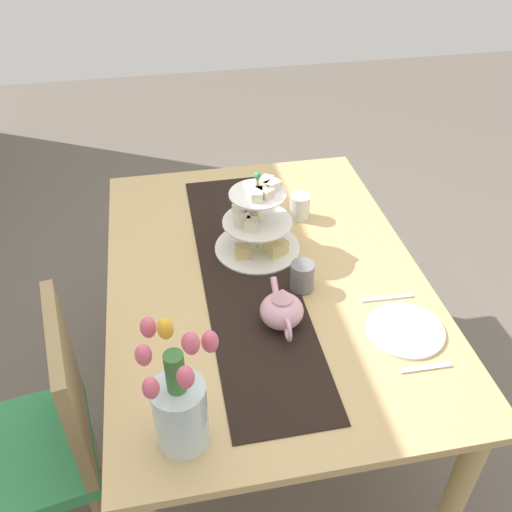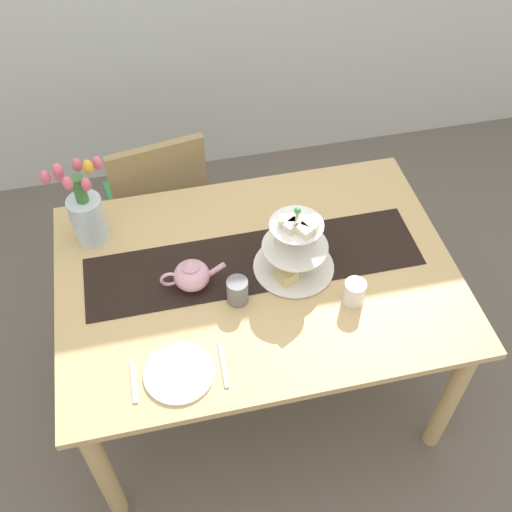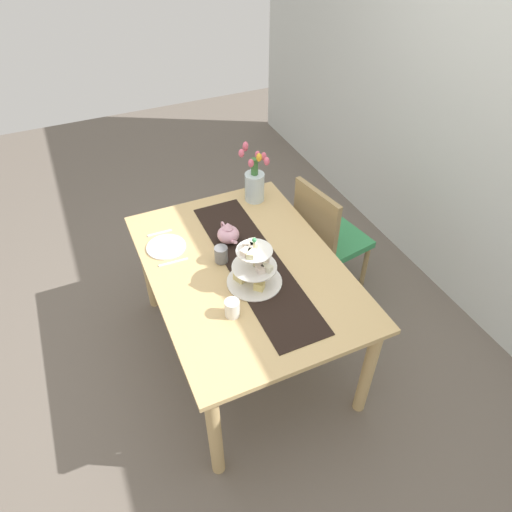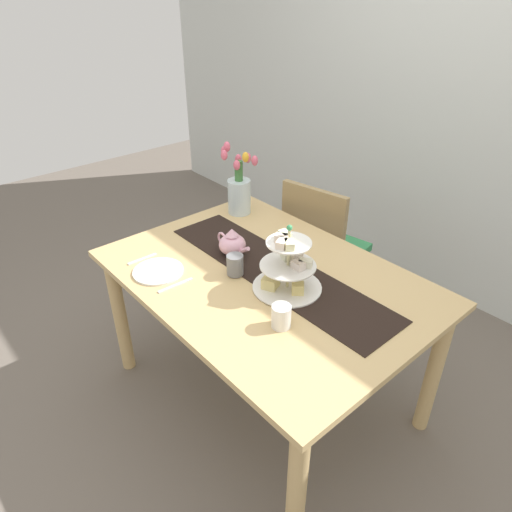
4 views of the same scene
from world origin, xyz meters
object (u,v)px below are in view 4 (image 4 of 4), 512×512
at_px(dining_table, 265,294).
at_px(dinner_plate_left, 158,271).
at_px(tulip_vase, 239,190).
at_px(knife_left, 176,285).
at_px(fork_left, 142,259).
at_px(mug_grey, 235,265).
at_px(chair_left, 321,244).
at_px(teapot, 232,244).
at_px(tiered_cake_stand, 287,268).
at_px(mug_white_text, 281,316).

bearing_deg(dining_table, dinner_plate_left, -133.78).
height_order(tulip_vase, knife_left, tulip_vase).
height_order(fork_left, knife_left, same).
bearing_deg(mug_grey, chair_left, 104.45).
relative_size(chair_left, teapot, 3.82).
height_order(dining_table, knife_left, knife_left).
bearing_deg(chair_left, tiered_cake_stand, -59.06).
xyz_separation_m(tulip_vase, mug_grey, (0.49, -0.42, -0.09)).
height_order(dinner_plate_left, fork_left, dinner_plate_left).
xyz_separation_m(dinner_plate_left, knife_left, (0.14, 0.00, -0.00)).
bearing_deg(dining_table, mug_grey, -133.30).
relative_size(teapot, mug_grey, 2.51).
bearing_deg(mug_grey, dining_table, 46.70).
relative_size(dining_table, teapot, 6.14).
xyz_separation_m(chair_left, dinner_plate_left, (-0.03, -1.10, 0.26)).
height_order(tiered_cake_stand, dinner_plate_left, tiered_cake_stand).
distance_m(dining_table, mug_grey, 0.21).
height_order(tiered_cake_stand, knife_left, tiered_cake_stand).
bearing_deg(tulip_vase, mug_grey, -40.91).
height_order(chair_left, fork_left, chair_left).
bearing_deg(tiered_cake_stand, mug_white_text, -49.09).
xyz_separation_m(dining_table, dinner_plate_left, (-0.34, -0.35, 0.11)).
relative_size(teapot, mug_white_text, 2.51).
bearing_deg(dinner_plate_left, tulip_vase, 109.70).
relative_size(dinner_plate_left, fork_left, 1.53).
bearing_deg(teapot, mug_grey, -34.41).
bearing_deg(tiered_cake_stand, dining_table, 179.45).
distance_m(dinner_plate_left, mug_white_text, 0.66).
height_order(teapot, fork_left, teapot).
height_order(teapot, mug_white_text, teapot).
bearing_deg(mug_white_text, dinner_plate_left, -166.01).
height_order(chair_left, dinner_plate_left, chair_left).
bearing_deg(tulip_vase, chair_left, 57.60).
xyz_separation_m(teapot, knife_left, (0.05, -0.35, -0.06)).
bearing_deg(tulip_vase, teapot, -43.37).
distance_m(tiered_cake_stand, mug_white_text, 0.26).
bearing_deg(dinner_plate_left, mug_white_text, 13.99).
relative_size(fork_left, knife_left, 0.88).
height_order(chair_left, tulip_vase, tulip_vase).
bearing_deg(mug_grey, teapot, 145.59).
distance_m(teapot, fork_left, 0.43).
distance_m(tulip_vase, mug_white_text, 1.03).
distance_m(tiered_cake_stand, tulip_vase, 0.79).
relative_size(tulip_vase, knife_left, 2.40).
height_order(dining_table, fork_left, fork_left).
bearing_deg(fork_left, tulip_vase, 98.18).
relative_size(fork_left, mug_white_text, 1.58).
xyz_separation_m(chair_left, tulip_vase, (-0.27, -0.42, 0.40)).
relative_size(dinner_plate_left, knife_left, 1.35).
bearing_deg(fork_left, knife_left, 0.00).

